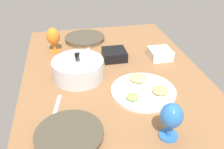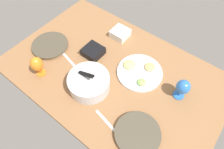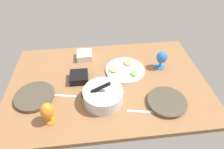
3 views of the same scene
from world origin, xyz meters
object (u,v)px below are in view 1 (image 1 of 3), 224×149
object	(u,v)px
hurricane_glass_orange	(53,37)
square_bowl_white	(160,53)
dinner_plate_left	(69,135)
dinner_plate_right	(85,38)
mixing_bowl	(78,68)
square_bowl_black	(114,54)
fruit_platter	(143,90)
hurricane_glass_blue	(171,117)

from	to	relation	value
hurricane_glass_orange	square_bowl_white	bearing A→B (deg)	-109.00
dinner_plate_left	hurricane_glass_orange	distance (cm)	82.40
dinner_plate_right	square_bowl_white	distance (cm)	58.54
dinner_plate_right	square_bowl_white	size ratio (longest dim) A/B	2.13
mixing_bowl	square_bowl_black	bearing A→B (deg)	-53.75
fruit_platter	hurricane_glass_orange	xyz separation A→B (cm)	(57.15, 45.08, 9.24)
dinner_plate_right	square_bowl_white	bearing A→B (deg)	-129.66
mixing_bowl	square_bowl_white	bearing A→B (deg)	-76.25
hurricane_glass_orange	mixing_bowl	bearing A→B (deg)	-159.74
mixing_bowl	square_bowl_white	size ratio (longest dim) A/B	2.17
mixing_bowl	square_bowl_white	world-z (taller)	mixing_bowl
dinner_plate_right	fruit_platter	xyz separation A→B (cm)	(-71.42, -23.13, -0.35)
square_bowl_black	dinner_plate_right	bearing A→B (deg)	25.85
fruit_platter	hurricane_glass_orange	size ratio (longest dim) A/B	1.97
hurricane_glass_blue	square_bowl_white	bearing A→B (deg)	-17.88
mixing_bowl	fruit_platter	xyz separation A→B (cm)	(-20.95, -31.72, -4.63)
square_bowl_white	hurricane_glass_orange	bearing A→B (deg)	71.00
dinner_plate_left	hurricane_glass_blue	distance (cm)	41.57
dinner_plate_left	dinner_plate_right	xyz separation A→B (cm)	(95.97, -16.16, 0.05)
dinner_plate_left	square_bowl_white	distance (cm)	84.78
fruit_platter	hurricane_glass_blue	size ratio (longest dim) A/B	2.03
dinner_plate_right	hurricane_glass_blue	bearing A→B (deg)	-167.00
dinner_plate_right	mixing_bowl	bearing A→B (deg)	170.34
mixing_bowl	hurricane_glass_orange	bearing A→B (deg)	20.26
hurricane_glass_blue	dinner_plate_left	bearing A→B (deg)	79.79
dinner_plate_left	square_bowl_black	world-z (taller)	square_bowl_black
hurricane_glass_orange	fruit_platter	bearing A→B (deg)	-141.73
dinner_plate_right	mixing_bowl	size ratio (longest dim) A/B	0.98
hurricane_glass_orange	dinner_plate_left	bearing A→B (deg)	-175.94
dinner_plate_right	hurricane_glass_blue	size ratio (longest dim) A/B	1.76
mixing_bowl	hurricane_glass_blue	distance (cm)	62.03
fruit_platter	hurricane_glass_blue	xyz separation A→B (cm)	(-31.76, -0.69, 9.15)
mixing_bowl	square_bowl_black	world-z (taller)	mixing_bowl
dinner_plate_left	dinner_plate_right	distance (cm)	97.32
dinner_plate_left	hurricane_glass_orange	xyz separation A→B (cm)	(81.70, 5.80, 8.94)
dinner_plate_right	mixing_bowl	xyz separation A→B (cm)	(-50.47, 8.60, 4.28)
mixing_bowl	dinner_plate_right	bearing A→B (deg)	-9.66
dinner_plate_right	fruit_platter	size ratio (longest dim) A/B	0.87
square_bowl_white	dinner_plate_left	bearing A→B (deg)	133.77
hurricane_glass_orange	hurricane_glass_blue	bearing A→B (deg)	-152.76
dinner_plate_right	mixing_bowl	world-z (taller)	mixing_bowl
dinner_plate_left	hurricane_glass_blue	xyz separation A→B (cm)	(-7.20, -39.97, 8.85)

